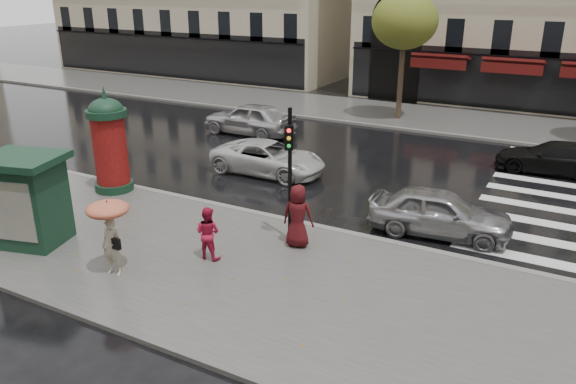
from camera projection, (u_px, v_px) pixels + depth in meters
The scene contains 17 objects.
ground at pixel (257, 268), 14.85m from camera, with size 160.00×160.00×0.00m, color black.
near_sidewalk at pixel (247, 274), 14.42m from camera, with size 90.00×7.00×0.12m, color #474744.
far_sidewalk at pixel (439, 119), 30.46m from camera, with size 90.00×6.00×0.12m, color #474744.
near_kerb at pixel (307, 225), 17.29m from camera, with size 90.00×0.25×0.14m, color slate.
far_kerb at pixel (424, 131), 27.99m from camera, with size 90.00×0.25×0.14m, color slate.
zebra_crossing at pixel (540, 193), 20.07m from camera, with size 3.60×11.75×0.01m, color silver.
tree_far_left at pixel (405, 21), 28.72m from camera, with size 3.40×3.40×6.64m.
woman_umbrella at pixel (110, 226), 13.86m from camera, with size 1.05×1.05×2.03m.
woman_red at pixel (208, 233), 14.90m from camera, with size 0.71×0.55×1.46m, color #B5163A.
man_burgundy at pixel (298, 216), 15.54m from camera, with size 0.88×0.57×1.80m, color #450D11.
morris_column at pixel (109, 141), 19.46m from camera, with size 1.38×1.38×3.72m.
traffic_light at pixel (290, 163), 15.38m from camera, with size 0.29×0.38×3.85m.
newsstand at pixel (27, 199), 15.61m from camera, with size 2.52×2.29×2.57m.
car_silver at pixel (440, 212), 16.59m from camera, with size 1.68×4.18×1.42m, color #9B9B9F.
car_white at pixel (268, 158), 21.94m from camera, with size 2.10×4.55×1.26m, color silver.
car_black at pixel (554, 158), 21.99m from camera, with size 1.75×4.30×1.25m, color black.
car_far_silver at pixel (249, 119), 27.47m from camera, with size 1.87×4.65×1.58m, color silver.
Camera 1 is at (7.00, -11.20, 7.13)m, focal length 35.00 mm.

